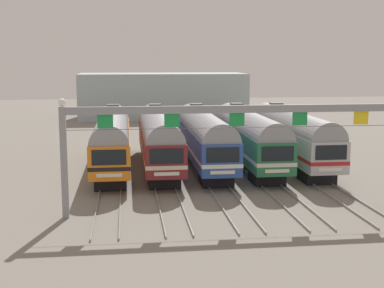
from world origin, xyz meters
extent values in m
plane|color=gray|center=(0.00, 0.00, 0.00)|extent=(160.00, 160.00, 0.00)
cube|color=gray|center=(-8.41, 17.00, 0.07)|extent=(0.07, 70.00, 0.15)
cube|color=gray|center=(-6.97, 17.00, 0.07)|extent=(0.07, 70.00, 0.15)
cube|color=gray|center=(-4.56, 17.00, 0.07)|extent=(0.07, 70.00, 0.15)
cube|color=gray|center=(-3.13, 17.00, 0.07)|extent=(0.07, 70.00, 0.15)
cube|color=gray|center=(-0.72, 17.00, 0.07)|extent=(0.07, 70.00, 0.15)
cube|color=gray|center=(0.72, 17.00, 0.07)|extent=(0.07, 70.00, 0.15)
cube|color=gray|center=(3.13, 17.00, 0.07)|extent=(0.07, 70.00, 0.15)
cube|color=gray|center=(4.56, 17.00, 0.07)|extent=(0.07, 70.00, 0.15)
cube|color=gray|center=(6.97, 17.00, 0.07)|extent=(0.07, 70.00, 0.15)
cube|color=gray|center=(8.41, 17.00, 0.07)|extent=(0.07, 70.00, 0.15)
cube|color=orange|center=(-7.69, 0.00, 2.23)|extent=(2.85, 18.00, 2.35)
cube|color=black|center=(-7.69, 0.00, 1.87)|extent=(2.88, 18.02, 0.28)
cylinder|color=gray|center=(-7.69, 0.00, 3.40)|extent=(2.74, 17.64, 2.74)
cube|color=black|center=(-7.69, -9.02, 2.70)|extent=(2.28, 0.06, 1.03)
cube|color=silver|center=(-7.69, -9.02, 1.47)|extent=(1.71, 0.05, 0.24)
cube|color=black|center=(-7.69, -6.30, 0.53)|extent=(2.28, 2.60, 1.05)
cube|color=black|center=(-7.69, 6.30, 0.53)|extent=(2.28, 2.60, 1.05)
cube|color=#4C4C51|center=(-7.69, 5.04, 4.95)|extent=(1.10, 1.10, 0.20)
cube|color=maroon|center=(-3.85, 0.00, 2.23)|extent=(2.85, 18.00, 2.35)
cube|color=beige|center=(-3.85, 0.00, 1.87)|extent=(2.88, 18.02, 0.28)
cylinder|color=gray|center=(-3.85, 0.00, 3.40)|extent=(2.74, 17.64, 2.74)
cube|color=black|center=(-3.85, -9.02, 2.70)|extent=(2.28, 0.06, 1.03)
cube|color=silver|center=(-3.85, -9.02, 1.47)|extent=(1.71, 0.05, 0.24)
cube|color=black|center=(-3.85, -6.30, 0.53)|extent=(2.28, 2.60, 1.05)
cube|color=black|center=(-3.85, 6.30, 0.53)|extent=(2.28, 2.60, 1.05)
cube|color=#4C4C51|center=(-3.85, 5.04, 4.95)|extent=(1.10, 1.10, 0.20)
cube|color=#284C9E|center=(0.00, 0.00, 2.23)|extent=(2.85, 18.00, 2.35)
cube|color=white|center=(0.00, 0.00, 1.87)|extent=(2.88, 18.02, 0.28)
cylinder|color=gray|center=(0.00, 0.00, 3.40)|extent=(2.74, 17.64, 2.74)
cube|color=black|center=(0.00, -9.02, 2.70)|extent=(2.28, 0.06, 1.03)
cube|color=silver|center=(0.00, -9.02, 1.47)|extent=(1.71, 0.05, 0.24)
cube|color=black|center=(0.00, -6.30, 0.53)|extent=(2.28, 2.60, 1.05)
cube|color=black|center=(0.00, 6.30, 0.53)|extent=(2.28, 2.60, 1.05)
cube|color=#4C4C51|center=(0.00, 5.04, 4.95)|extent=(1.10, 1.10, 0.20)
cube|color=#236B42|center=(3.85, 0.00, 2.23)|extent=(2.85, 18.00, 2.35)
cube|color=silver|center=(3.85, 0.00, 1.87)|extent=(2.88, 18.02, 0.28)
cylinder|color=gray|center=(3.85, 0.00, 3.40)|extent=(2.74, 17.64, 2.74)
cube|color=black|center=(3.85, -9.02, 2.70)|extent=(2.28, 0.06, 1.03)
cube|color=silver|center=(3.85, -9.02, 1.47)|extent=(1.71, 0.05, 0.24)
cube|color=black|center=(3.85, -6.30, 0.53)|extent=(2.28, 2.60, 1.05)
cube|color=black|center=(3.85, 6.30, 0.53)|extent=(2.28, 2.60, 1.05)
cube|color=#4C4C51|center=(3.85, 5.04, 4.95)|extent=(1.10, 1.10, 0.20)
cube|color=#B2B5BA|center=(7.69, 0.00, 2.23)|extent=(2.85, 18.00, 2.35)
cube|color=#B21E1E|center=(7.69, 0.00, 1.87)|extent=(2.88, 18.02, 0.28)
cylinder|color=gray|center=(7.69, 0.00, 3.40)|extent=(2.74, 17.64, 2.74)
cube|color=black|center=(7.69, -9.02, 2.70)|extent=(2.28, 0.06, 1.03)
cube|color=silver|center=(7.69, -9.02, 1.47)|extent=(1.71, 0.05, 0.24)
cube|color=black|center=(7.69, -6.30, 0.53)|extent=(2.28, 2.60, 1.05)
cube|color=black|center=(7.69, 6.30, 0.53)|extent=(2.28, 2.60, 1.05)
cube|color=#4C4C51|center=(7.69, 5.04, 4.95)|extent=(1.10, 1.10, 0.20)
cube|color=gray|center=(-10.09, -13.50, 3.25)|extent=(0.36, 0.36, 6.50)
cube|color=gray|center=(0.00, -13.50, 6.25)|extent=(20.18, 0.32, 0.44)
cube|color=#198C3F|center=(-7.69, -13.50, 5.63)|extent=(0.90, 0.08, 0.80)
cube|color=#198C3F|center=(-3.85, -13.50, 5.63)|extent=(0.90, 0.08, 0.80)
cube|color=#198C3F|center=(0.00, -13.50, 5.63)|extent=(0.90, 0.08, 0.80)
cube|color=#198C3F|center=(3.85, -13.50, 5.63)|extent=(0.90, 0.08, 0.80)
cube|color=yellow|center=(7.69, -13.50, 5.63)|extent=(0.90, 0.08, 0.80)
sphere|color=white|center=(-10.09, -13.50, 6.75)|extent=(0.44, 0.44, 0.44)
cylinder|color=#3F382D|center=(0.00, -13.50, 5.15)|extent=(20.18, 0.03, 0.03)
cube|color=#9EB2B7|center=(-0.83, 39.46, 3.46)|extent=(25.59, 10.00, 6.92)
camera|label=1|loc=(-6.45, -44.24, 9.18)|focal=49.89mm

